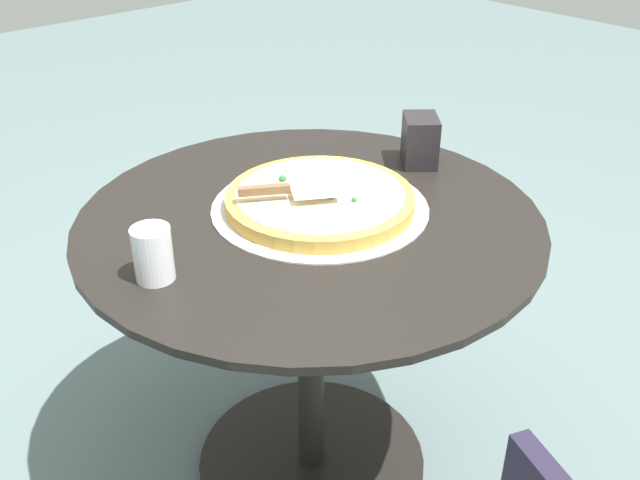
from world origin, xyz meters
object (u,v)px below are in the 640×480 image
Objects in this scene: napkin_dispenser at (420,140)px; pizza_server at (288,190)px; drinking_cup at (153,254)px; pizza_on_tray at (320,201)px; patio_table at (310,298)px.

pizza_server is at bearing 129.40° from napkin_dispenser.
drinking_cup is at bearing -85.32° from pizza_server.
napkin_dispenser is (-0.01, 0.34, 0.04)m from pizza_on_tray.
pizza_on_tray is at bearing 104.53° from patio_table.
napkin_dispenser reaches higher than pizza_server.
napkin_dispenser is (-0.02, 0.38, 0.28)m from patio_table.
pizza_server is (-0.03, -0.03, 0.27)m from patio_table.
napkin_dispenser is (-0.02, 0.75, 0.01)m from drinking_cup.
pizza_on_tray is 3.97× the size of napkin_dispenser.
drinking_cup is 0.75m from napkin_dispenser.
pizza_server is at bearing 94.68° from drinking_cup.
drinking_cup reaches higher than pizza_on_tray.
pizza_server reaches higher than patio_table.
pizza_server is 1.71× the size of napkin_dispenser.
patio_table is 0.46m from drinking_cup.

